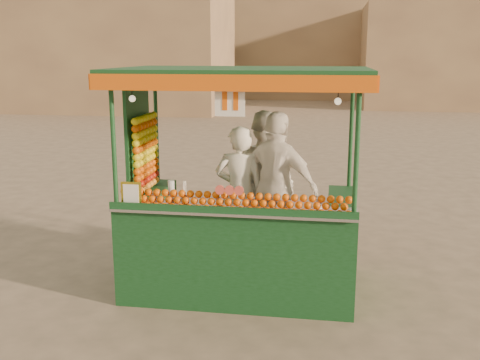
% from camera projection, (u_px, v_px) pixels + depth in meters
% --- Properties ---
extents(ground, '(90.00, 90.00, 0.00)m').
position_uv_depth(ground, '(251.00, 285.00, 6.65)').
color(ground, brown).
rests_on(ground, ground).
extents(building_left, '(10.00, 6.00, 6.00)m').
position_uv_depth(building_left, '(120.00, 46.00, 26.60)').
color(building_left, '#9C7E59').
rests_on(building_left, ground).
extents(building_right, '(9.00, 6.00, 5.00)m').
position_uv_depth(building_right, '(454.00, 56.00, 28.16)').
color(building_right, '#9C7E59').
rests_on(building_right, ground).
extents(building_center, '(14.00, 7.00, 7.00)m').
position_uv_depth(building_center, '(284.00, 39.00, 35.07)').
color(building_center, '#9C7E59').
rests_on(building_center, ground).
extents(juice_cart, '(2.78, 1.80, 2.53)m').
position_uv_depth(juice_cart, '(234.00, 221.00, 6.38)').
color(juice_cart, '#0E3615').
rests_on(juice_cart, ground).
extents(vendor_left, '(0.60, 0.42, 1.58)m').
position_uv_depth(vendor_left, '(240.00, 192.00, 6.61)').
color(vendor_left, white).
rests_on(vendor_left, ground).
extents(vendor_middle, '(1.06, 1.04, 1.72)m').
position_uv_depth(vendor_middle, '(265.00, 180.00, 6.95)').
color(vendor_middle, silver).
rests_on(vendor_middle, ground).
extents(vendor_right, '(1.11, 0.80, 1.75)m').
position_uv_depth(vendor_right, '(277.00, 187.00, 6.49)').
color(vendor_right, white).
rests_on(vendor_right, ground).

